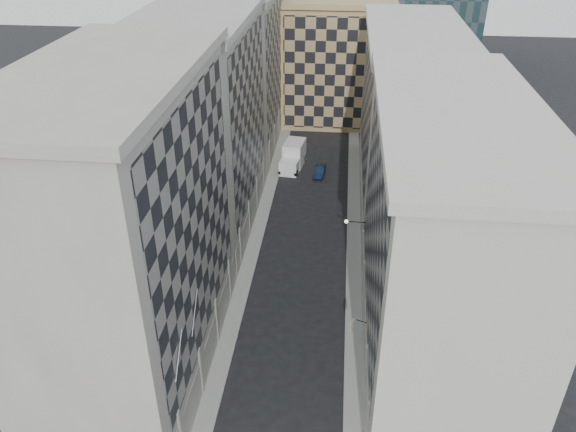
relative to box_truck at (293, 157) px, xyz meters
The scene contains 13 objects.
sidewalk_west 18.29m from the box_truck, 97.27° to the right, with size 1.50×100.00×0.15m, color gray.
sidewalk_east 19.91m from the box_truck, 65.64° to the right, with size 1.50×100.00×0.15m, color gray.
bldg_left_a 39.33m from the box_truck, 102.08° to the right, with size 10.80×22.80×23.70m.
bldg_left_b 19.71m from the box_truck, 117.74° to the right, with size 10.80×22.80×22.70m.
bldg_left_c 14.10m from the box_truck, 138.98° to the left, with size 10.80×22.80×21.70m.
bldg_right_a 36.95m from the box_truck, 67.33° to the right, with size 10.80×26.80×20.70m.
bldg_right_b 17.30m from the box_truck, 23.78° to the right, with size 10.80×28.80×19.70m.
tan_block 21.92m from the box_truck, 75.98° to the left, with size 16.80×14.80×18.80m.
flagpoles_left 42.71m from the box_truck, 94.02° to the right, with size 0.10×6.33×2.33m.
bracket_lamp 25.63m from the box_truck, 73.10° to the right, with size 1.98×0.36×0.36m.
box_truck is the anchor object (origin of this frame).
dark_car 4.46m from the box_truck, 32.31° to the right, with size 1.29×3.71×1.22m, color #0E1B35.
shop_sign 36.43m from the box_truck, 77.45° to the right, with size 1.28×0.73×0.84m.
Camera 1 is at (3.31, -20.46, 32.79)m, focal length 35.00 mm.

